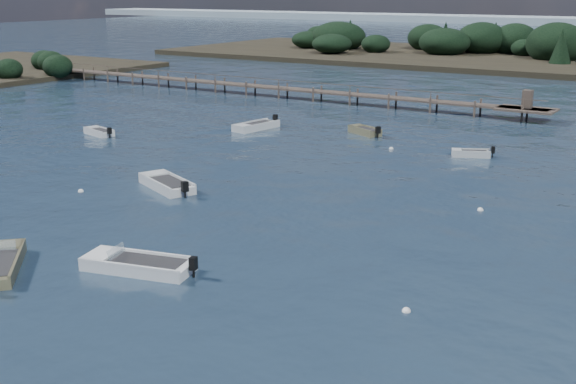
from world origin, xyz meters
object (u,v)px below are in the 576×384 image
Objects in this scene: dinghy_mid_white_a at (138,267)px; tender_far_white at (365,132)px; dinghy_extra_a at (256,127)px; jetty at (283,89)px; dinghy_mid_grey at (167,186)px; tender_far_grey at (99,133)px; tender_far_grey_b at (471,155)px.

dinghy_mid_white_a is 31.63m from tender_far_white.
dinghy_extra_a is 0.07× the size of jetty.
tender_far_white is 0.71× the size of dinghy_extra_a.
dinghy_extra_a is (-8.57, -3.02, -0.00)m from tender_far_white.
dinghy_mid_grey is 21.05m from tender_far_white.
tender_far_grey is 25.11m from jetty.
jetty reaches higher than tender_far_white.
jetty is at bearing 141.29° from tender_far_white.
dinghy_mid_white_a is (-4.57, -27.97, 0.01)m from tender_far_grey_b.
dinghy_mid_white_a is at bearing -63.74° from dinghy_extra_a.
dinghy_mid_grey reaches higher than dinghy_mid_white_a.
tender_far_grey_b is 18.46m from dinghy_extra_a.
dinghy_extra_a is at bearing -63.87° from jetty.
dinghy_mid_grey is at bearing -70.80° from dinghy_extra_a.
tender_far_white reaches higher than tender_far_grey.
dinghy_mid_white_a is at bearing -53.26° from dinghy_mid_grey.
tender_far_white is at bearing 19.44° from dinghy_extra_a.
tender_far_grey is at bearing -92.70° from jetty.
dinghy_mid_grey is at bearing -67.41° from jetty.
jetty is (1.18, 25.07, 0.84)m from tender_far_grey.
dinghy_mid_white_a is (23.07, -19.38, 0.00)m from tender_far_grey.
dinghy_extra_a is (-6.23, 17.89, 0.00)m from dinghy_mid_grey.
tender_far_grey is 0.70× the size of dinghy_extra_a.
dinghy_extra_a is (9.18, 8.77, 0.02)m from tender_far_grey.
tender_far_grey is 12.70m from dinghy_extra_a.
dinghy_extra_a is at bearing 109.20° from dinghy_mid_grey.
tender_far_white is at bearing -38.71° from jetty.
jetty is (-21.89, 44.45, 0.83)m from dinghy_mid_white_a.
dinghy_mid_grey is 18.95m from dinghy_extra_a.
jetty is at bearing 116.21° from dinghy_mid_white_a.
tender_far_white is 0.05× the size of jetty.
tender_far_grey_b is 0.85× the size of tender_far_white.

